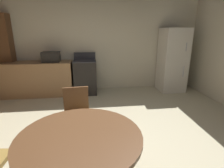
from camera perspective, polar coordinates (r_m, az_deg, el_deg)
The scene contains 9 objects.
ground_plane at distance 2.77m, azimuth -0.19°, elevation -20.65°, with size 14.00×14.00×0.00m, color beige.
wall_back at distance 5.19m, azimuth -4.33°, elevation 13.12°, with size 5.99×0.12×2.70m, color beige.
kitchen_counter at distance 5.14m, azimuth -23.45°, elevation 1.54°, with size 1.94×0.60×0.90m, color #9E754C.
pantry_column at distance 5.46m, azimuth -31.30°, elevation 7.76°, with size 0.44×0.36×2.10m, color brown.
oven_range at distance 4.93m, azimuth -8.61°, elevation 2.37°, with size 0.60×0.60×1.10m.
refrigerator at distance 5.32m, azimuth 18.93°, elevation 7.26°, with size 0.68×0.68×1.76m.
microwave at distance 4.92m, azimuth -19.09°, elevation 8.29°, with size 0.44×0.32×0.26m, color black.
dining_table at distance 1.82m, azimuth -10.13°, elevation -20.16°, with size 1.17×1.17×0.76m.
chair_north at distance 2.76m, azimuth -11.25°, elevation -9.02°, with size 0.44×0.44×0.87m.
Camera 1 is at (-0.27, -2.18, 1.69)m, focal length 28.29 mm.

